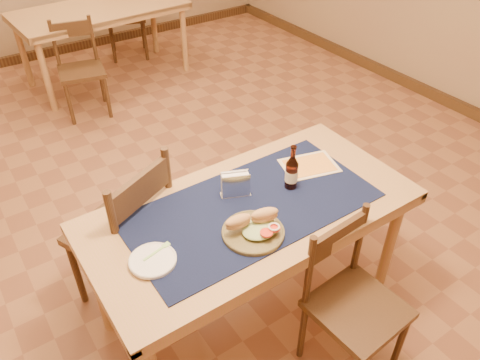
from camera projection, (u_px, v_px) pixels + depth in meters
room at (162, 24)px, 2.37m from camera, size 6.04×7.04×2.84m
main_table at (251, 220)px, 2.29m from camera, size 1.60×0.80×0.75m
placemat at (252, 207)px, 2.24m from camera, size 1.20×0.60×0.01m
baseboard at (182, 221)px, 3.19m from camera, size 6.00×7.00×0.10m
back_table at (101, 16)px, 4.67m from camera, size 1.70×0.92×0.75m
chair_main_far at (126, 232)px, 2.45m from camera, size 0.60×0.60×0.98m
chair_main_near at (352, 301)px, 2.18m from camera, size 0.42×0.42×0.85m
chair_back_near at (80, 67)px, 4.24m from camera, size 0.46×0.46×0.85m
chair_back_far at (125, 16)px, 5.24m from camera, size 0.55×0.55×0.92m
sandwich_plate at (254, 228)px, 2.07m from camera, size 0.28×0.28×0.11m
side_plate at (153, 260)px, 1.95m from camera, size 0.20×0.20×0.02m
fork at (159, 250)px, 1.99m from camera, size 0.14×0.05×0.00m
beer_bottle at (292, 172)px, 2.30m from camera, size 0.06×0.06×0.24m
napkin_holder at (235, 185)px, 2.27m from camera, size 0.16×0.11×0.13m
menu_card at (309, 165)px, 2.49m from camera, size 0.33×0.28×0.01m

